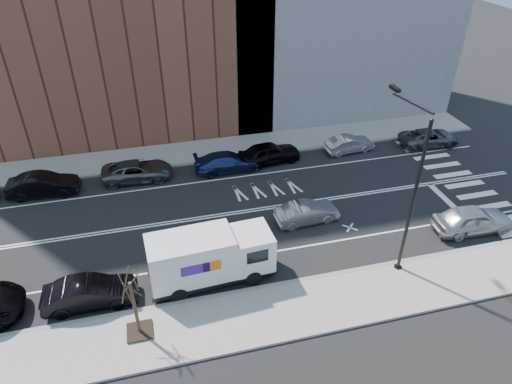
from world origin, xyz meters
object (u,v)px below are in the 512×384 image
fedex_van (210,257)px  far_parked_b (43,185)px  near_parked_front (473,219)px  driving_sedan (307,213)px

fedex_van → far_parked_b: 14.68m
fedex_van → far_parked_b: bearing=128.1°
near_parked_front → driving_sedan: bearing=72.7°
fedex_van → driving_sedan: size_ratio=1.65×
far_parked_b → driving_sedan: 17.99m
fedex_van → near_parked_front: fedex_van is taller
fedex_van → far_parked_b: size_ratio=1.43×
driving_sedan → near_parked_front: bearing=-113.5°
driving_sedan → fedex_van: bearing=114.4°
fedex_van → far_parked_b: fedex_van is taller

